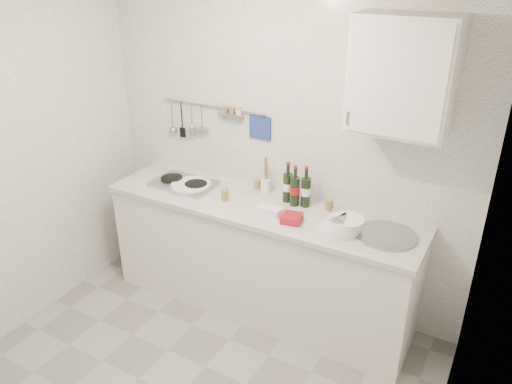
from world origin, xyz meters
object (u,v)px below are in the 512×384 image
Objects in this scene: wine_bottles at (296,185)px; wall_cabinet at (403,75)px; plate_stack_hob at (190,186)px; plate_stack_sink at (343,225)px; utensil_crock at (266,184)px.

wall_cabinet is at bearing -1.52° from wine_bottles.
plate_stack_hob is 1.15× the size of plate_stack_sink.
plate_stack_sink is at bearing -2.46° from plate_stack_hob.
wine_bottles reaches higher than plate_stack_sink.
wine_bottles is at bearing 10.76° from plate_stack_hob.
utensil_crock is (-0.73, 0.28, 0.02)m from plate_stack_sink.
wine_bottles is 0.30m from utensil_crock.
utensil_crock reaches higher than plate_stack_sink.
wall_cabinet reaches higher than wine_bottles.
wine_bottles reaches higher than plate_stack_hob.
plate_stack_sink reaches higher than plate_stack_hob.
utensil_crock is (-0.96, 0.08, -0.96)m from wall_cabinet.
wall_cabinet is 1.36m from utensil_crock.
utensil_crock is at bearing 175.27° from wall_cabinet.
plate_stack_hob is at bearing 177.54° from plate_stack_sink.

